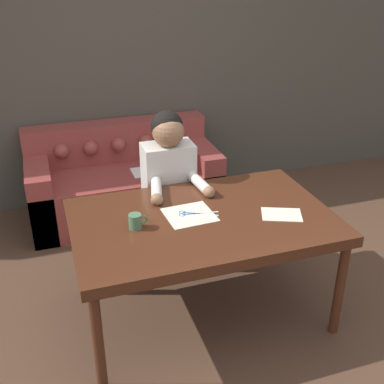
% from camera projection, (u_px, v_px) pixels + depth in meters
% --- Properties ---
extents(ground_plane, '(16.00, 16.00, 0.00)m').
position_uv_depth(ground_plane, '(216.00, 322.00, 3.15)').
color(ground_plane, '#4C3323').
extents(wall_back, '(8.00, 0.06, 2.60)m').
position_uv_depth(wall_back, '(137.00, 60.00, 4.35)').
color(wall_back, '#474238').
rests_on(wall_back, ground_plane).
extents(dining_table, '(1.58, 1.01, 0.72)m').
position_uv_depth(dining_table, '(203.00, 226.00, 2.95)').
color(dining_table, '#472314').
rests_on(dining_table, ground_plane).
extents(couch, '(1.65, 0.80, 0.80)m').
position_uv_depth(couch, '(123.00, 182.00, 4.37)').
color(couch, brown).
rests_on(couch, ground_plane).
extents(person, '(0.43, 0.58, 1.21)m').
position_uv_depth(person, '(169.00, 189.00, 3.49)').
color(person, '#33281E').
rests_on(person, ground_plane).
extents(pattern_paper_main, '(0.31, 0.29, 0.00)m').
position_uv_depth(pattern_paper_main, '(190.00, 215.00, 2.94)').
color(pattern_paper_main, beige).
rests_on(pattern_paper_main, dining_table).
extents(pattern_paper_offcut, '(0.29, 0.25, 0.00)m').
position_uv_depth(pattern_paper_offcut, '(282.00, 215.00, 2.95)').
color(pattern_paper_offcut, beige).
rests_on(pattern_paper_offcut, dining_table).
extents(scissors, '(0.25, 0.13, 0.01)m').
position_uv_depth(scissors, '(192.00, 214.00, 2.95)').
color(scissors, silver).
rests_on(scissors, dining_table).
extents(mug, '(0.11, 0.08, 0.09)m').
position_uv_depth(mug, '(136.00, 221.00, 2.78)').
color(mug, '#47704C').
rests_on(mug, dining_table).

